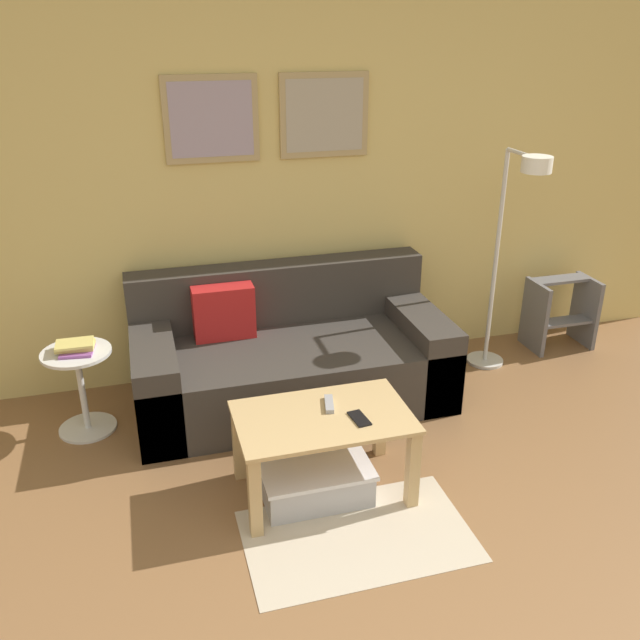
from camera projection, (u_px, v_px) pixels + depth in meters
wall_back at (292, 173)px, 4.13m from camera, size 5.60×0.09×2.55m
area_rug at (358, 536)px, 3.06m from camera, size 1.02×0.62×0.01m
couch at (289, 357)px, 4.09m from camera, size 1.84×0.89×0.77m
coffee_table at (323, 432)px, 3.22m from camera, size 0.83×0.51×0.43m
storage_bin at (315, 480)px, 3.28m from camera, size 0.53×0.35×0.18m
floor_lamp at (513, 238)px, 4.10m from camera, size 0.25×0.53×1.44m
side_table at (81, 383)px, 3.74m from camera, size 0.38×0.38×0.49m
book_stack at (76, 347)px, 3.65m from camera, size 0.21×0.19×0.05m
remote_control at (329, 404)px, 3.26m from camera, size 0.07×0.16×0.02m
cell_phone at (359, 418)px, 3.16m from camera, size 0.08×0.15×0.01m
step_stool at (560, 311)px, 4.75m from camera, size 0.44×0.29×0.49m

